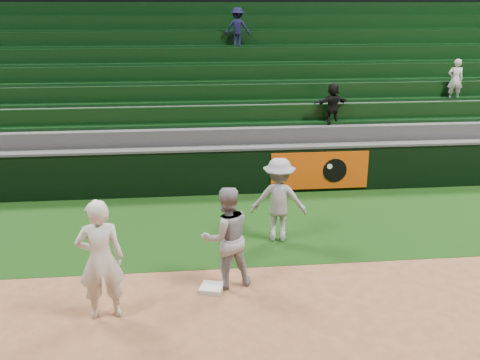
% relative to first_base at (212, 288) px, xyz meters
% --- Properties ---
extents(ground, '(70.00, 70.00, 0.00)m').
position_rel_first_base_xyz_m(ground, '(0.12, -0.13, -0.04)').
color(ground, brown).
rests_on(ground, ground).
extents(foul_grass, '(36.00, 4.20, 0.01)m').
position_rel_first_base_xyz_m(foul_grass, '(0.12, 2.87, -0.04)').
color(foul_grass, black).
rests_on(foul_grass, ground).
extents(first_base, '(0.47, 0.47, 0.09)m').
position_rel_first_base_xyz_m(first_base, '(0.00, 0.00, 0.00)').
color(first_base, silver).
rests_on(first_base, ground).
extents(first_baseman, '(0.78, 0.56, 1.98)m').
position_rel_first_base_xyz_m(first_baseman, '(-1.74, -0.62, 0.95)').
color(first_baseman, silver).
rests_on(first_baseman, ground).
extents(baserunner, '(1.04, 0.90, 1.83)m').
position_rel_first_base_xyz_m(baserunner, '(0.28, 0.19, 0.87)').
color(baserunner, gray).
rests_on(baserunner, ground).
extents(base_coach, '(1.26, 0.87, 1.78)m').
position_rel_first_base_xyz_m(base_coach, '(1.51, 1.99, 0.86)').
color(base_coach, '#9698A2').
rests_on(base_coach, foul_grass).
extents(field_wall, '(36.00, 0.45, 1.25)m').
position_rel_first_base_xyz_m(field_wall, '(0.15, 5.07, 0.59)').
color(field_wall, black).
rests_on(field_wall, ground).
extents(stadium_seating, '(36.00, 5.95, 5.16)m').
position_rel_first_base_xyz_m(stadium_seating, '(0.12, 8.84, 1.66)').
color(stadium_seating, '#3A3A3C').
rests_on(stadium_seating, ground).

